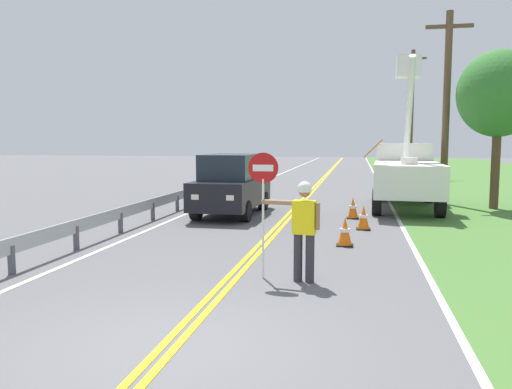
% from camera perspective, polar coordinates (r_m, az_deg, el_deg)
% --- Properties ---
extents(ground_plane, '(160.00, 160.00, 0.00)m').
position_cam_1_polar(ground_plane, '(6.66, -9.67, -16.45)').
color(ground_plane, '#5B5B5E').
extents(centerline_yellow_left, '(0.11, 110.00, 0.01)m').
position_cam_1_polar(centerline_yellow_left, '(25.97, 6.05, 0.35)').
color(centerline_yellow_left, yellow).
rests_on(centerline_yellow_left, ground).
extents(centerline_yellow_right, '(0.11, 110.00, 0.01)m').
position_cam_1_polar(centerline_yellow_right, '(25.95, 6.44, 0.34)').
color(centerline_yellow_right, yellow).
rests_on(centerline_yellow_right, ground).
extents(edge_line_right, '(0.12, 110.00, 0.01)m').
position_cam_1_polar(edge_line_right, '(25.90, 14.20, 0.18)').
color(edge_line_right, silver).
rests_on(edge_line_right, ground).
extents(edge_line_left, '(0.12, 110.00, 0.01)m').
position_cam_1_polar(edge_line_left, '(26.51, -1.53, 0.49)').
color(edge_line_left, silver).
rests_on(edge_line_left, ground).
extents(flagger_worker, '(1.08, 0.31, 1.83)m').
position_cam_1_polar(flagger_worker, '(9.15, 5.37, -3.39)').
color(flagger_worker, '#2D2D33').
rests_on(flagger_worker, ground).
extents(stop_sign_paddle, '(0.56, 0.04, 2.33)m').
position_cam_1_polar(stop_sign_paddle, '(9.28, 0.81, 0.89)').
color(stop_sign_paddle, silver).
rests_on(stop_sign_paddle, ground).
extents(utility_bucket_truck, '(2.93, 6.90, 5.76)m').
position_cam_1_polar(utility_bucket_truck, '(20.40, 16.43, 2.61)').
color(utility_bucket_truck, white).
rests_on(utility_bucket_truck, ground).
extents(oncoming_suv_nearest, '(1.98, 4.64, 2.10)m').
position_cam_1_polar(oncoming_suv_nearest, '(17.54, -2.72, 1.15)').
color(oncoming_suv_nearest, black).
rests_on(oncoming_suv_nearest, ground).
extents(utility_pole_near, '(1.80, 0.28, 7.65)m').
position_cam_1_polar(utility_pole_near, '(21.97, 20.59, 9.43)').
color(utility_pole_near, brown).
rests_on(utility_pole_near, ground).
extents(utility_pole_mid, '(1.80, 0.28, 8.99)m').
position_cam_1_polar(utility_pole_mid, '(38.41, 17.06, 8.91)').
color(utility_pole_mid, brown).
rests_on(utility_pole_mid, ground).
extents(traffic_cone_lead, '(0.40, 0.40, 0.70)m').
position_cam_1_polar(traffic_cone_lead, '(12.56, 9.96, -4.18)').
color(traffic_cone_lead, orange).
rests_on(traffic_cone_lead, ground).
extents(traffic_cone_mid, '(0.40, 0.40, 0.70)m').
position_cam_1_polar(traffic_cone_mid, '(14.96, 11.98, -2.60)').
color(traffic_cone_mid, orange).
rests_on(traffic_cone_mid, ground).
extents(traffic_cone_tail, '(0.40, 0.40, 0.70)m').
position_cam_1_polar(traffic_cone_tail, '(17.04, 10.83, -1.54)').
color(traffic_cone_tail, orange).
rests_on(traffic_cone_tail, ground).
extents(guardrail_left_shoulder, '(0.10, 32.00, 0.71)m').
position_cam_1_polar(guardrail_left_shoulder, '(22.03, -5.79, 0.70)').
color(guardrail_left_shoulder, '#9EA0A3').
rests_on(guardrail_left_shoulder, ground).
extents(roadside_tree_verge, '(3.00, 3.00, 5.90)m').
position_cam_1_polar(roadside_tree_verge, '(21.12, 25.61, 10.11)').
color(roadside_tree_verge, brown).
rests_on(roadside_tree_verge, ground).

